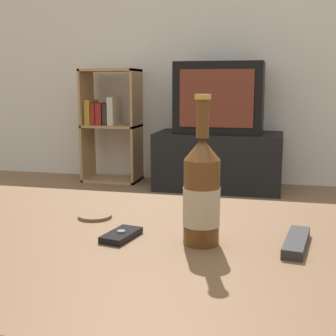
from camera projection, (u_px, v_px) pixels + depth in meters
name	position (u px, v px, depth m)	size (l,w,h in m)	color
back_wall	(242.00, 23.00, 3.75)	(8.00, 0.05, 2.60)	silver
coffee_table	(115.00, 264.00, 1.01)	(1.40, 0.82, 0.49)	brown
tv_stand	(218.00, 161.00, 3.67)	(0.97, 0.48, 0.45)	black
television	(220.00, 98.00, 3.58)	(0.66, 0.40, 0.54)	black
bookshelf	(109.00, 122.00, 3.94)	(0.47, 0.30, 0.94)	tan
beer_bottle	(202.00, 193.00, 0.95)	(0.08, 0.08, 0.31)	#563314
cell_phone	(121.00, 235.00, 1.00)	(0.07, 0.11, 0.02)	black
remote_control	(296.00, 242.00, 0.95)	(0.06, 0.17, 0.02)	#282828
coaster	(95.00, 216.00, 1.15)	(0.08, 0.08, 0.01)	brown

